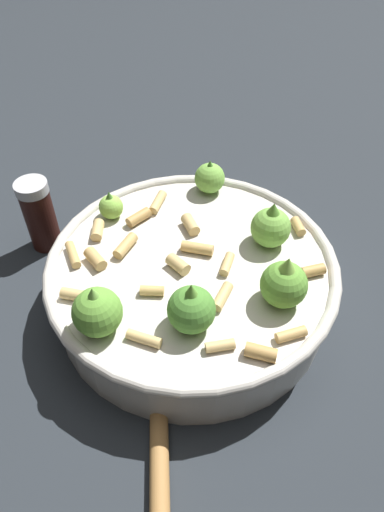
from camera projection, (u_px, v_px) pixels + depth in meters
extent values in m
plane|color=#23282D|center=(192.00, 301.00, 0.51)|extent=(2.40, 2.40, 0.00)
cylinder|color=beige|center=(192.00, 283.00, 0.49)|extent=(0.28, 0.28, 0.06)
torus|color=beige|center=(192.00, 263.00, 0.46)|extent=(0.29, 0.29, 0.01)
sphere|color=#609E38|center=(284.00, 285.00, 0.42)|extent=(0.04, 0.04, 0.04)
cone|color=#8CC64C|center=(288.00, 267.00, 0.40)|extent=(0.02, 0.02, 0.02)
sphere|color=#609E38|center=(97.00, 312.00, 0.39)|extent=(0.04, 0.04, 0.04)
cone|color=#75B247|center=(93.00, 295.00, 0.38)|extent=(0.02, 0.02, 0.02)
sphere|color=#4C8933|center=(191.00, 310.00, 0.40)|extent=(0.04, 0.04, 0.04)
cone|color=#609E38|center=(191.00, 293.00, 0.38)|extent=(0.02, 0.02, 0.02)
sphere|color=#8CC64C|center=(111.00, 207.00, 0.51)|extent=(0.03, 0.03, 0.03)
cone|color=#4C8933|center=(109.00, 196.00, 0.50)|extent=(0.01, 0.01, 0.01)
sphere|color=#75B247|center=(271.00, 228.00, 0.47)|extent=(0.04, 0.04, 0.04)
cone|color=#609E38|center=(273.00, 211.00, 0.46)|extent=(0.02, 0.02, 0.02)
sphere|color=#75B247|center=(210.00, 178.00, 0.54)|extent=(0.04, 0.04, 0.04)
cone|color=#4C8933|center=(210.00, 166.00, 0.52)|extent=(0.01, 0.01, 0.01)
cylinder|color=tan|center=(227.00, 264.00, 0.46)|extent=(0.03, 0.02, 0.01)
cylinder|color=tan|center=(219.00, 298.00, 0.43)|extent=(0.03, 0.03, 0.01)
cylinder|color=tan|center=(144.00, 339.00, 0.39)|extent=(0.03, 0.03, 0.01)
cylinder|color=tan|center=(139.00, 217.00, 0.50)|extent=(0.03, 0.02, 0.01)
cylinder|color=tan|center=(178.00, 264.00, 0.45)|extent=(0.02, 0.03, 0.01)
cylinder|color=tan|center=(190.00, 225.00, 0.50)|extent=(0.02, 0.03, 0.01)
cylinder|color=tan|center=(95.00, 259.00, 0.46)|extent=(0.02, 0.03, 0.01)
cylinder|color=tan|center=(98.00, 230.00, 0.49)|extent=(0.02, 0.03, 0.01)
cylinder|color=tan|center=(75.00, 295.00, 0.43)|extent=(0.03, 0.03, 0.01)
cylinder|color=tan|center=(126.00, 246.00, 0.47)|extent=(0.03, 0.03, 0.01)
cylinder|color=tan|center=(197.00, 248.00, 0.47)|extent=(0.03, 0.03, 0.01)
cylinder|color=tan|center=(261.00, 352.00, 0.38)|extent=(0.03, 0.03, 0.01)
cylinder|color=tan|center=(73.00, 255.00, 0.47)|extent=(0.01, 0.03, 0.01)
cylinder|color=tan|center=(313.00, 271.00, 0.45)|extent=(0.03, 0.02, 0.01)
cylinder|color=tan|center=(158.00, 202.00, 0.52)|extent=(0.03, 0.03, 0.01)
cylinder|color=tan|center=(152.00, 291.00, 0.43)|extent=(0.02, 0.02, 0.01)
cylinder|color=tan|center=(291.00, 334.00, 0.40)|extent=(0.03, 0.01, 0.01)
cylinder|color=tan|center=(298.00, 226.00, 0.50)|extent=(0.02, 0.02, 0.01)
cylinder|color=tan|center=(220.00, 346.00, 0.39)|extent=(0.03, 0.02, 0.01)
cylinder|color=#33140F|center=(41.00, 219.00, 0.54)|extent=(0.04, 0.04, 0.08)
cylinder|color=silver|center=(31.00, 188.00, 0.51)|extent=(0.04, 0.04, 0.01)
cylinder|color=#9E703D|center=(159.00, 438.00, 0.39)|extent=(0.09, 0.17, 0.02)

